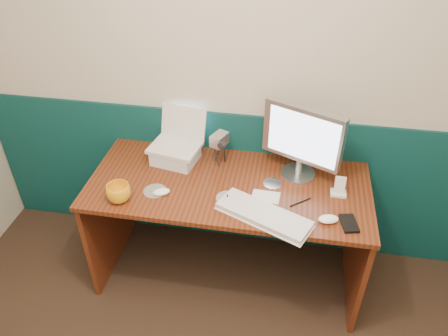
% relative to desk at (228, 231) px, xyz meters
% --- Properties ---
extents(back_wall, '(3.50, 0.04, 2.50)m').
position_rel_desk_xyz_m(back_wall, '(0.06, 0.37, 0.88)').
color(back_wall, '#BAB29D').
rests_on(back_wall, ground).
extents(wainscot, '(3.48, 0.02, 1.00)m').
position_rel_desk_xyz_m(wainscot, '(0.06, 0.36, 0.12)').
color(wainscot, '#062D2E').
rests_on(wainscot, ground).
extents(desk, '(1.60, 0.70, 0.75)m').
position_rel_desk_xyz_m(desk, '(0.00, 0.00, 0.00)').
color(desk, '#3D1D0B').
rests_on(desk, ground).
extents(laptop_riser, '(0.28, 0.25, 0.09)m').
position_rel_desk_xyz_m(laptop_riser, '(-0.35, 0.17, 0.42)').
color(laptop_riser, silver).
rests_on(laptop_riser, desk).
extents(laptop, '(0.32, 0.27, 0.24)m').
position_rel_desk_xyz_m(laptop, '(-0.35, 0.17, 0.58)').
color(laptop, silver).
rests_on(laptop, laptop_riser).
extents(monitor, '(0.48, 0.31, 0.46)m').
position_rel_desk_xyz_m(monitor, '(0.38, 0.15, 0.61)').
color(monitor, '#AAAAAF').
rests_on(monitor, desk).
extents(keyboard, '(0.52, 0.35, 0.03)m').
position_rel_desk_xyz_m(keyboard, '(0.22, -0.25, 0.39)').
color(keyboard, silver).
rests_on(keyboard, desk).
extents(mouse_right, '(0.12, 0.09, 0.04)m').
position_rel_desk_xyz_m(mouse_right, '(0.55, -0.22, 0.39)').
color(mouse_right, white).
rests_on(mouse_right, desk).
extents(mouse_left, '(0.11, 0.09, 0.03)m').
position_rel_desk_xyz_m(mouse_left, '(-0.35, -0.15, 0.39)').
color(mouse_left, white).
rests_on(mouse_left, desk).
extents(mug, '(0.14, 0.14, 0.10)m').
position_rel_desk_xyz_m(mug, '(-0.56, -0.24, 0.43)').
color(mug, orange).
rests_on(mug, desk).
extents(camcorder, '(0.15, 0.17, 0.22)m').
position_rel_desk_xyz_m(camcorder, '(-0.09, 0.19, 0.48)').
color(camcorder, '#BBBCC1').
rests_on(camcorder, desk).
extents(cd_spindle, '(0.13, 0.13, 0.03)m').
position_rel_desk_xyz_m(cd_spindle, '(0.02, -0.15, 0.39)').
color(cd_spindle, silver).
rests_on(cd_spindle, desk).
extents(cd_loose_a, '(0.13, 0.13, 0.00)m').
position_rel_desk_xyz_m(cd_loose_a, '(-0.39, -0.13, 0.38)').
color(cd_loose_a, silver).
rests_on(cd_loose_a, desk).
extents(cd_loose_b, '(0.11, 0.11, 0.00)m').
position_rel_desk_xyz_m(cd_loose_b, '(0.25, 0.05, 0.38)').
color(cd_loose_b, silver).
rests_on(cd_loose_b, desk).
extents(pen, '(0.11, 0.09, 0.01)m').
position_rel_desk_xyz_m(pen, '(0.41, -0.10, 0.38)').
color(pen, black).
rests_on(pen, desk).
extents(papers, '(0.16, 0.11, 0.00)m').
position_rel_desk_xyz_m(papers, '(0.22, -0.08, 0.38)').
color(papers, silver).
rests_on(papers, desk).
extents(dock, '(0.09, 0.07, 0.02)m').
position_rel_desk_xyz_m(dock, '(0.61, 0.01, 0.38)').
color(dock, silver).
rests_on(dock, desk).
extents(music_player, '(0.06, 0.03, 0.10)m').
position_rel_desk_xyz_m(music_player, '(0.61, 0.01, 0.44)').
color(music_player, white).
rests_on(music_player, dock).
extents(pda, '(0.10, 0.14, 0.02)m').
position_rel_desk_xyz_m(pda, '(0.66, -0.22, 0.38)').
color(pda, black).
rests_on(pda, desk).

